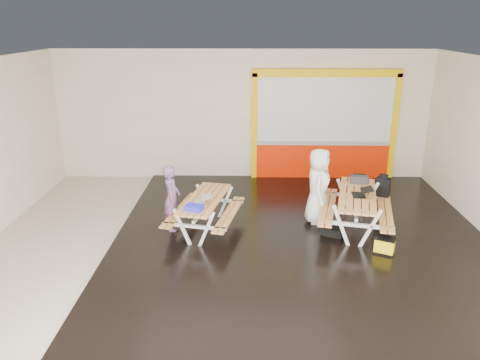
{
  "coord_description": "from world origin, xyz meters",
  "views": [
    {
      "loc": [
        0.18,
        -8.33,
        4.22
      ],
      "look_at": [
        0.0,
        0.9,
        1.0
      ],
      "focal_mm": 34.61,
      "sensor_mm": 36.0,
      "label": 1
    }
  ],
  "objects_px": {
    "laptop_left": "(202,200)",
    "laptop_right": "(362,193)",
    "fluke_bag": "(384,246)",
    "picnic_table_left": "(205,206)",
    "person_right": "(318,186)",
    "toolbox": "(359,179)",
    "dark_case": "(333,231)",
    "person_left": "(172,198)",
    "blue_pouch": "(194,208)",
    "backpack": "(383,186)",
    "picnic_table_right": "(357,203)"
  },
  "relations": [
    {
      "from": "laptop_left",
      "to": "laptop_right",
      "type": "distance_m",
      "value": 3.23
    },
    {
      "from": "laptop_left",
      "to": "fluke_bag",
      "type": "distance_m",
      "value": 3.61
    },
    {
      "from": "picnic_table_left",
      "to": "person_right",
      "type": "height_order",
      "value": "person_right"
    },
    {
      "from": "toolbox",
      "to": "dark_case",
      "type": "distance_m",
      "value": 1.41
    },
    {
      "from": "person_right",
      "to": "fluke_bag",
      "type": "xyz_separation_m",
      "value": [
        1.08,
        -1.42,
        -0.67
      ]
    },
    {
      "from": "picnic_table_left",
      "to": "dark_case",
      "type": "height_order",
      "value": "picnic_table_left"
    },
    {
      "from": "person_left",
      "to": "fluke_bag",
      "type": "height_order",
      "value": "person_left"
    },
    {
      "from": "laptop_right",
      "to": "fluke_bag",
      "type": "distance_m",
      "value": 1.22
    },
    {
      "from": "toolbox",
      "to": "blue_pouch",
      "type": "bearing_deg",
      "value": -158.02
    },
    {
      "from": "person_left",
      "to": "blue_pouch",
      "type": "distance_m",
      "value": 0.75
    },
    {
      "from": "laptop_left",
      "to": "picnic_table_left",
      "type": "bearing_deg",
      "value": 82.72
    },
    {
      "from": "fluke_bag",
      "to": "backpack",
      "type": "bearing_deg",
      "value": 77.41
    },
    {
      "from": "laptop_left",
      "to": "blue_pouch",
      "type": "height_order",
      "value": "laptop_left"
    },
    {
      "from": "toolbox",
      "to": "backpack",
      "type": "xyz_separation_m",
      "value": [
        0.55,
        0.04,
        -0.16
      ]
    },
    {
      "from": "picnic_table_left",
      "to": "laptop_left",
      "type": "relative_size",
      "value": 5.35
    },
    {
      "from": "person_left",
      "to": "laptop_right",
      "type": "xyz_separation_m",
      "value": [
        3.85,
        0.08,
        0.1
      ]
    },
    {
      "from": "person_left",
      "to": "toolbox",
      "type": "bearing_deg",
      "value": -81.51
    },
    {
      "from": "person_right",
      "to": "fluke_bag",
      "type": "relative_size",
      "value": 3.72
    },
    {
      "from": "toolbox",
      "to": "laptop_left",
      "type": "bearing_deg",
      "value": -163.09
    },
    {
      "from": "dark_case",
      "to": "picnic_table_left",
      "type": "bearing_deg",
      "value": 176.06
    },
    {
      "from": "person_left",
      "to": "toolbox",
      "type": "relative_size",
      "value": 3.45
    },
    {
      "from": "toolbox",
      "to": "fluke_bag",
      "type": "relative_size",
      "value": 0.91
    },
    {
      "from": "laptop_right",
      "to": "toolbox",
      "type": "xyz_separation_m",
      "value": [
        0.12,
        0.77,
        0.03
      ]
    },
    {
      "from": "picnic_table_right",
      "to": "laptop_right",
      "type": "relative_size",
      "value": 5.61
    },
    {
      "from": "picnic_table_right",
      "to": "blue_pouch",
      "type": "xyz_separation_m",
      "value": [
        -3.28,
        -0.72,
        0.17
      ]
    },
    {
      "from": "laptop_left",
      "to": "laptop_right",
      "type": "relative_size",
      "value": 0.94
    },
    {
      "from": "person_left",
      "to": "laptop_left",
      "type": "bearing_deg",
      "value": -107.94
    },
    {
      "from": "laptop_left",
      "to": "blue_pouch",
      "type": "relative_size",
      "value": 1.18
    },
    {
      "from": "laptop_left",
      "to": "blue_pouch",
      "type": "distance_m",
      "value": 0.39
    },
    {
      "from": "laptop_left",
      "to": "dark_case",
      "type": "bearing_deg",
      "value": 1.28
    },
    {
      "from": "laptop_right",
      "to": "toolbox",
      "type": "height_order",
      "value": "toolbox"
    },
    {
      "from": "laptop_left",
      "to": "blue_pouch",
      "type": "bearing_deg",
      "value": -106.63
    },
    {
      "from": "picnic_table_right",
      "to": "picnic_table_left",
      "type": "bearing_deg",
      "value": -178.06
    },
    {
      "from": "picnic_table_left",
      "to": "toolbox",
      "type": "bearing_deg",
      "value": 13.17
    },
    {
      "from": "picnic_table_left",
      "to": "fluke_bag",
      "type": "height_order",
      "value": "picnic_table_left"
    },
    {
      "from": "laptop_right",
      "to": "fluke_bag",
      "type": "xyz_separation_m",
      "value": [
        0.27,
        -0.97,
        -0.68
      ]
    },
    {
      "from": "person_right",
      "to": "blue_pouch",
      "type": "xyz_separation_m",
      "value": [
        -2.52,
        -1.07,
        -0.07
      ]
    },
    {
      "from": "picnic_table_left",
      "to": "fluke_bag",
      "type": "relative_size",
      "value": 4.81
    },
    {
      "from": "laptop_left",
      "to": "fluke_bag",
      "type": "height_order",
      "value": "laptop_left"
    },
    {
      "from": "laptop_left",
      "to": "dark_case",
      "type": "xyz_separation_m",
      "value": [
        2.66,
        0.06,
        -0.68
      ]
    },
    {
      "from": "picnic_table_right",
      "to": "dark_case",
      "type": "distance_m",
      "value": 0.77
    },
    {
      "from": "blue_pouch",
      "to": "dark_case",
      "type": "xyz_separation_m",
      "value": [
        2.77,
        0.44,
        -0.67
      ]
    },
    {
      "from": "person_right",
      "to": "laptop_right",
      "type": "relative_size",
      "value": 3.88
    },
    {
      "from": "person_left",
      "to": "person_right",
      "type": "xyz_separation_m",
      "value": [
        3.04,
        0.53,
        0.08
      ]
    },
    {
      "from": "picnic_table_left",
      "to": "toolbox",
      "type": "xyz_separation_m",
      "value": [
        3.3,
        0.77,
        0.34
      ]
    },
    {
      "from": "person_right",
      "to": "backpack",
      "type": "bearing_deg",
      "value": -66.9
    },
    {
      "from": "backpack",
      "to": "person_right",
      "type": "bearing_deg",
      "value": -166.08
    },
    {
      "from": "picnic_table_left",
      "to": "person_right",
      "type": "relative_size",
      "value": 1.29
    },
    {
      "from": "blue_pouch",
      "to": "person_right",
      "type": "bearing_deg",
      "value": 22.97
    },
    {
      "from": "laptop_right",
      "to": "blue_pouch",
      "type": "xyz_separation_m",
      "value": [
        -3.33,
        -0.62,
        -0.08
      ]
    }
  ]
}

